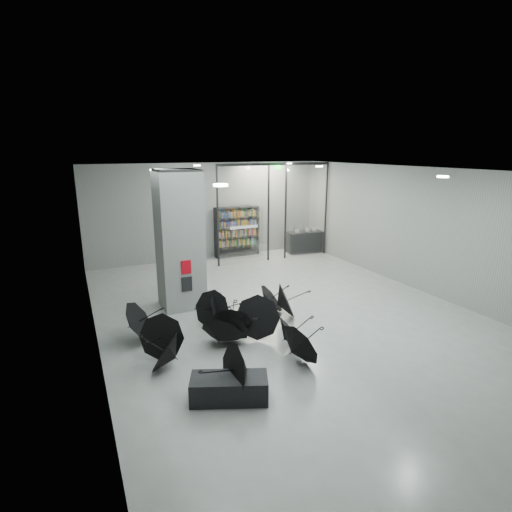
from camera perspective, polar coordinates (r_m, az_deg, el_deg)
name	(u,v)px	position (r m, az deg, el deg)	size (l,w,h in m)	color
room	(290,215)	(10.83, 4.78, 5.72)	(14.00, 14.02, 4.01)	gray
column	(179,240)	(11.92, -10.68, 2.22)	(1.20, 1.20, 4.00)	slate
fire_cabinet	(186,267)	(11.50, -9.76, -1.55)	(0.28, 0.04, 0.38)	#A50A07
info_panel	(187,284)	(11.64, -9.66, -3.91)	(0.30, 0.03, 0.42)	black
exit_sign	(278,168)	(16.52, 3.08, 12.26)	(0.30, 0.06, 0.15)	#0CE533
glass_partition	(275,208)	(16.84, 2.66, 6.72)	(5.06, 0.08, 4.00)	silver
bench	(229,388)	(7.97, -3.78, -18.00)	(1.43, 0.61, 0.46)	black
bookshelf	(237,231)	(17.66, -2.69, 3.46)	(1.96, 0.39, 2.15)	black
shop_counter	(305,242)	(18.48, 6.86, 1.97)	(1.58, 0.63, 0.95)	black
umbrella_cluster	(229,330)	(9.96, -3.84, -10.37)	(5.31, 4.62, 1.29)	black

